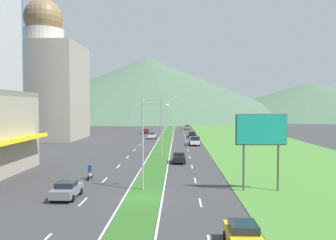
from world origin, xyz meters
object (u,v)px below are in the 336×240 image
car_0 (192,134)px  car_4 (179,157)px  billboard_roadside (261,133)px  street_lamp_mid (159,123)px  car_6 (187,127)px  car_2 (152,135)px  car_3 (145,131)px  car_1 (244,237)px  pickup_truck_0 (195,141)px  street_lamp_near (146,139)px  motorcycle_rider (90,173)px  car_5 (67,190)px  street_lamp_far (164,115)px

car_0 → car_4: size_ratio=1.10×
billboard_roadside → street_lamp_mid: bearing=114.3°
car_0 → car_6: 34.18m
car_2 → car_4: 40.67m
car_3 → car_4: bearing=-170.1°
street_lamp_mid → car_1: 40.42m
car_1 → pickup_truck_0: (-0.22, 56.36, 0.19)m
car_6 → street_lamp_near: bearing=-4.0°
car_0 → motorcycle_rider: motorcycle_rider is taller
street_lamp_near → street_lamp_mid: bearing=89.9°
billboard_roadside → motorcycle_rider: bearing=163.7°
car_1 → car_4: (-3.65, 32.30, 0.01)m
billboard_roadside → car_2: billboard_roadside is taller
car_1 → car_5: size_ratio=1.03×
car_3 → car_1: bearing=-171.3°
car_1 → car_2: size_ratio=0.97×
car_0 → street_lamp_far: bearing=-29.7°
street_lamp_near → car_0: (7.07, 61.82, -4.25)m
street_lamp_near → billboard_roadside: (11.31, -0.19, 0.65)m
car_1 → pickup_truck_0: size_ratio=0.82×
street_lamp_near → billboard_roadside: bearing=-1.0°
street_lamp_far → car_1: (6.99, -64.28, -5.43)m
car_0 → car_6: size_ratio=1.03×
car_1 → motorcycle_rider: motorcycle_rider is taller
street_lamp_near → car_6: size_ratio=2.03×
car_0 → pickup_truck_0: 20.29m
street_lamp_near → car_1: street_lamp_near is taller
car_5 → pickup_truck_0: (13.63, 44.91, 0.20)m
car_0 → car_2: 11.37m
street_lamp_near → car_3: 76.03m
street_lamp_mid → car_3: 51.58m
car_5 → car_3: bearing=-0.0°
street_lamp_far → motorcycle_rider: size_ratio=5.47×
street_lamp_mid → car_5: 29.31m
car_0 → motorcycle_rider: size_ratio=2.23×
street_lamp_mid → street_lamp_far: bearing=90.1°
billboard_roadside → street_lamp_near: bearing=179.0°
car_0 → car_1: bearing=-0.1°
car_3 → pickup_truck_0: (13.60, -34.06, 0.25)m
billboard_roadside → pickup_truck_0: (-4.54, 41.73, -4.70)m
street_lamp_mid → pickup_truck_0: street_lamp_mid is taller
car_2 → motorcycle_rider: (-3.36, -52.45, -0.06)m
car_0 → car_5: 66.66m
billboard_roadside → car_2: size_ratio=1.68×
car_0 → car_4: car_4 is taller
street_lamp_near → car_4: street_lamp_near is taller
street_lamp_far → billboard_roadside: bearing=-77.2°
car_0 → car_6: (-0.42, 34.17, -0.02)m
car_6 → pickup_truck_0: pickup_truck_0 is taller
street_lamp_mid → motorcycle_rider: 21.31m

